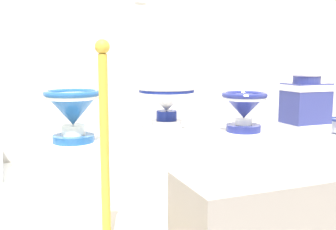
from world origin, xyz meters
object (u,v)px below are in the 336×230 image
at_px(antique_toilet_slender_white, 244,107).
at_px(plinth_block_central_ornate, 304,136).
at_px(plinth_block_pale_glazed, 167,146).
at_px(antique_toilet_pale_glazed, 167,98).
at_px(antique_toilet_central_ornate, 306,97).
at_px(plinth_block_squat_floral, 74,156).
at_px(antique_toilet_squat_floral, 73,109).
at_px(museum_bench, 308,214).
at_px(stanchion_post_near_left, 106,192).
at_px(plinth_block_slender_white, 243,144).

height_order(antique_toilet_slender_white, plinth_block_central_ornate, antique_toilet_slender_white).
relative_size(plinth_block_pale_glazed, plinth_block_central_ornate, 1.06).
distance_m(antique_toilet_pale_glazed, plinth_block_central_ornate, 1.27).
xyz_separation_m(antique_toilet_pale_glazed, antique_toilet_central_ornate, (1.22, 0.02, -0.04)).
relative_size(plinth_block_squat_floral, antique_toilet_central_ornate, 0.94).
bearing_deg(plinth_block_squat_floral, antique_toilet_slender_white, -5.09).
xyz_separation_m(plinth_block_squat_floral, antique_toilet_squat_floral, (-0.00, -0.00, 0.32)).
bearing_deg(antique_toilet_squat_floral, plinth_block_central_ornate, -3.00).
bearing_deg(museum_bench, stanchion_post_near_left, 154.14).
relative_size(plinth_block_central_ornate, stanchion_post_near_left, 0.32).
xyz_separation_m(antique_toilet_slender_white, plinth_block_central_ornate, (0.59, 0.01, -0.27)).
relative_size(antique_toilet_central_ornate, stanchion_post_near_left, 0.44).
distance_m(plinth_block_squat_floral, antique_toilet_pale_glazed, 0.74).
distance_m(plinth_block_squat_floral, antique_toilet_slender_white, 1.29).
distance_m(plinth_block_pale_glazed, museum_bench, 1.26).
bearing_deg(stanchion_post_near_left, museum_bench, -25.86).
relative_size(antique_toilet_slender_white, stanchion_post_near_left, 0.36).
distance_m(plinth_block_pale_glazed, antique_toilet_central_ornate, 1.25).
relative_size(plinth_block_pale_glazed, antique_toilet_central_ornate, 0.77).
distance_m(plinth_block_slender_white, museum_bench, 1.33).
distance_m(antique_toilet_squat_floral, antique_toilet_central_ornate, 1.84).
xyz_separation_m(plinth_block_squat_floral, antique_toilet_slender_white, (1.25, -0.11, 0.29)).
distance_m(plinth_block_pale_glazed, stanchion_post_near_left, 1.06).
distance_m(plinth_block_pale_glazed, antique_toilet_slender_white, 0.68).
distance_m(antique_toilet_central_ornate, museum_bench, 1.68).
xyz_separation_m(plinth_block_squat_floral, antique_toilet_pale_glazed, (0.62, -0.11, 0.38)).
height_order(plinth_block_squat_floral, plinth_block_slender_white, plinth_block_slender_white).
xyz_separation_m(antique_toilet_squat_floral, plinth_block_slender_white, (1.25, -0.11, -0.31)).
xyz_separation_m(plinth_block_squat_floral, plinth_block_slender_white, (1.25, -0.11, 0.00)).
distance_m(antique_toilet_squat_floral, antique_toilet_slender_white, 1.26).
bearing_deg(plinth_block_squat_floral, stanchion_post_near_left, -89.95).
distance_m(plinth_block_squat_floral, plinth_block_pale_glazed, 0.63).
xyz_separation_m(plinth_block_pale_glazed, antique_toilet_slender_white, (0.63, 0.00, 0.25)).
height_order(antique_toilet_squat_floral, antique_toilet_slender_white, antique_toilet_squat_floral).
height_order(plinth_block_squat_floral, antique_toilet_squat_floral, antique_toilet_squat_floral).
xyz_separation_m(plinth_block_slender_white, antique_toilet_slender_white, (0.00, 0.00, 0.29)).
bearing_deg(antique_toilet_pale_glazed, plinth_block_central_ornate, 0.86).
height_order(antique_toilet_squat_floral, plinth_block_pale_glazed, antique_toilet_squat_floral).
relative_size(antique_toilet_squat_floral, plinth_block_central_ornate, 1.23).
bearing_deg(plinth_block_slender_white, antique_toilet_slender_white, 0.00).
bearing_deg(plinth_block_slender_white, antique_toilet_central_ornate, 1.46).
height_order(plinth_block_squat_floral, antique_toilet_slender_white, antique_toilet_slender_white).
relative_size(plinth_block_slender_white, stanchion_post_near_left, 0.43).
height_order(antique_toilet_pale_glazed, museum_bench, antique_toilet_pale_glazed).
bearing_deg(plinth_block_pale_glazed, antique_toilet_slender_white, 0.31).
height_order(stanchion_post_near_left, museum_bench, stanchion_post_near_left).
relative_size(antique_toilet_central_ornate, museum_bench, 0.36).
distance_m(stanchion_post_near_left, museum_bench, 0.88).
xyz_separation_m(antique_toilet_squat_floral, antique_toilet_central_ornate, (1.84, -0.10, 0.02)).
height_order(antique_toilet_squat_floral, plinth_block_slender_white, antique_toilet_squat_floral).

